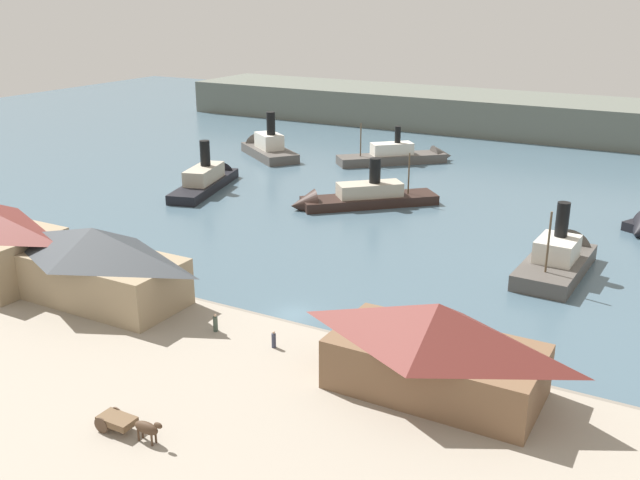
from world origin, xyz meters
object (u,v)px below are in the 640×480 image
Objects in this scene: ferry_near_quay at (266,147)px; ferry_shed_east_terminal at (96,263)px; ferry_approaching_west at (404,156)px; ferry_outer_harbor at (560,257)px; horse_cart at (128,423)px; pedestrian_walking_east at (274,340)px; ferry_approaching_east at (353,198)px; ferry_shed_customs_shed at (436,347)px; ferry_moored_west at (209,178)px; pedestrian_standing_center at (215,323)px.

ferry_shed_east_terminal is at bearing -69.76° from ferry_near_quay.
ferry_approaching_west is 56.62m from ferry_outer_harbor.
horse_cart is 16.05m from pedestrian_walking_east.
pedestrian_walking_east is 79.68m from ferry_approaching_west.
ferry_approaching_west is 0.98× the size of ferry_approaching_east.
ferry_shed_customs_shed is at bearing -94.04° from ferry_outer_harbor.
ferry_shed_east_terminal reaches higher than ferry_approaching_west.
ferry_approaching_east is at bearing -81.00° from ferry_approaching_west.
ferry_outer_harbor is (17.15, 34.58, -0.46)m from pedestrian_walking_east.
ferry_moored_west is 1.29× the size of ferry_outer_harbor.
ferry_approaching_east reaches higher than pedestrian_walking_east.
ferry_near_quay is at bearing 142.82° from ferry_approaching_east.
ferry_shed_east_terminal reaches higher than ferry_approaching_east.
pedestrian_standing_center is 56.71m from ferry_moored_west.
pedestrian_walking_east is at bearing -0.59° from pedestrian_standing_center.
pedestrian_standing_center is 1.11× the size of pedestrian_walking_east.
ferry_shed_customs_shed is at bearing -48.63° from ferry_near_quay.
ferry_outer_harbor is (38.17, 34.37, -3.59)m from ferry_shed_east_terminal.
ferry_approaching_west is at bearing 57.00° from ferry_moored_west.
horse_cart is at bearing -40.05° from ferry_shed_east_terminal.
pedestrian_standing_center is 0.09× the size of ferry_approaching_east.
pedestrian_standing_center is 80.53m from ferry_near_quay.
ferry_outer_harbor is (23.49, 34.52, -0.53)m from pedestrian_standing_center.
ferry_shed_customs_shed reaches higher than pedestrian_standing_center.
pedestrian_standing_center is at bearing -59.95° from ferry_near_quay.
pedestrian_walking_east is 83.94m from ferry_near_quay.
pedestrian_walking_east is (6.34, -0.06, -0.08)m from pedestrian_standing_center.
ferry_near_quay is at bearing 151.13° from ferry_outer_harbor.
ferry_shed_east_terminal is 46.34m from ferry_approaching_east.
ferry_shed_customs_shed reaches higher than pedestrian_walking_east.
ferry_approaching_west is at bearing 131.41° from ferry_outer_harbor.
ferry_approaching_west is (-18.50, 93.00, -0.86)m from horse_cart.
ferry_moored_west reaches higher than pedestrian_walking_east.
ferry_near_quay reaches higher than ferry_approaching_west.
ferry_shed_customs_shed is at bearing 0.05° from pedestrian_standing_center.
pedestrian_walking_east is 38.60m from ferry_outer_harbor.
ferry_approaching_west is 27.35m from ferry_near_quay.
ferry_shed_customs_shed is 34.76m from ferry_outer_harbor.
ferry_near_quay reaches higher than pedestrian_walking_east.
horse_cart is 94.82m from ferry_approaching_west.
ferry_shed_customs_shed is 10.43× the size of pedestrian_walking_east.
ferry_shed_customs_shed is 0.93× the size of ferry_near_quay.
ferry_shed_east_terminal is 35.73m from ferry_shed_customs_shed.
ferry_shed_east_terminal reaches higher than pedestrian_standing_center.
ferry_approaching_west reaches higher than horse_cart.
ferry_approaching_west is at bearing 114.46° from ferry_shed_customs_shed.
ferry_outer_harbor reaches higher than horse_cart.
pedestrian_walking_east is at bearing -0.57° from ferry_shed_east_terminal.
ferry_approaching_east is (-9.06, 45.99, -0.71)m from pedestrian_standing_center.
ferry_shed_east_terminal is 21.25m from pedestrian_walking_east.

